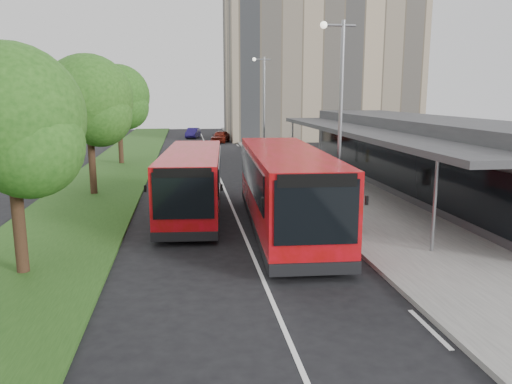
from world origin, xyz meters
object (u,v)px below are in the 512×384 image
lamp_post_far (263,101)px  car_near (221,136)px  car_far (193,133)px  lamp_post_near (339,108)px  tree_far (118,100)px  litter_bin (319,179)px  bus_main (286,190)px  tree_near (10,128)px  bollard (284,157)px  tree_mid (88,105)px  bus_second (193,182)px

lamp_post_far → car_near: 16.18m
car_far → lamp_post_near: bearing=-70.7°
tree_far → litter_bin: (12.28, -12.23, -4.23)m
bus_main → car_near: size_ratio=2.92×
lamp_post_near → bus_main: 4.15m
tree_near → tree_far: (-0.00, 24.00, 0.48)m
lamp_post_near → car_near: bearing=93.8°
tree_near → bollard: 25.01m
bus_main → tree_far: bearing=115.8°
tree_mid → bus_main: (8.70, -8.38, -3.10)m
tree_far → bollard: (12.22, -2.50, -4.21)m
bus_second → bollard: bus_second is taller
tree_near → car_near: bearing=77.7°
tree_near → lamp_post_near: lamp_post_near is taller
tree_mid → car_near: bearing=72.8°
lamp_post_far → bus_second: (-5.97, -17.98, -3.27)m
tree_far → lamp_post_near: (11.13, -19.05, -0.11)m
tree_near → lamp_post_far: size_ratio=0.84×
bus_main → lamp_post_near: bearing=31.4°
bus_main → tree_mid: bearing=138.8°
bollard → car_near: bearing=100.3°
tree_near → bus_second: tree_near is taller
tree_mid → bus_main: size_ratio=0.65×
tree_mid → tree_far: bearing=90.0°
lamp_post_near → lamp_post_far: size_ratio=1.00×
lamp_post_near → bus_main: (-2.43, -1.33, -3.09)m
bollard → car_near: (-3.44, 18.94, 0.05)m
bus_main → car_far: (-2.86, 43.23, -1.03)m
tree_near → lamp_post_near: (11.13, 4.95, 0.37)m
lamp_post_far → bollard: size_ratio=8.62×
car_near → bollard: bearing=-62.8°
tree_far → bollard: bearing=-11.6°
lamp_post_far → lamp_post_near: bearing=-90.0°
tree_near → car_far: tree_near is taller
tree_mid → car_near: tree_mid is taller
lamp_post_near → litter_bin: (1.15, 6.83, -4.12)m
lamp_post_near → litter_bin: 8.06m
lamp_post_near → lamp_post_far: 20.00m
tree_far → car_near: 19.09m
litter_bin → bollard: bearing=90.3°
bus_main → bollard: bus_main is taller
litter_bin → car_near: bearing=97.0°
lamp_post_near → bus_main: size_ratio=0.71×
bus_main → car_near: bus_main is taller
bus_second → litter_bin: bearing=38.6°
bus_main → car_far: 43.33m
lamp_post_near → bollard: bearing=86.2°
lamp_post_far → bus_second: 19.23m
lamp_post_near → car_far: 42.43m
bus_second → litter_bin: 8.63m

